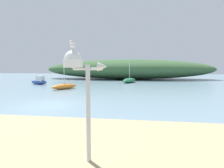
{
  "coord_description": "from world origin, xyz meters",
  "views": [
    {
      "loc": [
        6.36,
        -12.05,
        2.77
      ],
      "look_at": [
        3.85,
        5.57,
        1.07
      ],
      "focal_mm": 28.68,
      "sensor_mm": 36.0,
      "label": 1
    }
  ],
  "objects": [
    {
      "name": "sailboat_west_reach",
      "position": [
        4.96,
        19.62,
        0.4
      ],
      "size": [
        2.93,
        4.49,
        3.99
      ],
      "color": "#287A4C",
      "rests_on": "ground"
    },
    {
      "name": "distant_hill",
      "position": [
        4.02,
        29.42,
        2.24
      ],
      "size": [
        38.41,
        11.72,
        4.48
      ],
      "primitive_type": "ellipsoid",
      "color": "#3D6038",
      "rests_on": "ground"
    },
    {
      "name": "ground_plane",
      "position": [
        0.0,
        0.0,
        0.0
      ],
      "size": [
        120.0,
        120.0,
        0.0
      ],
      "primitive_type": "plane",
      "color": "#7A99A8"
    },
    {
      "name": "sailboat_off_point",
      "position": [
        -2.7,
        9.17,
        0.34
      ],
      "size": [
        2.82,
        3.4,
        3.84
      ],
      "color": "orange",
      "rests_on": "ground"
    },
    {
      "name": "motorboat_outer_mooring",
      "position": [
        -9.1,
        14.38,
        0.5
      ],
      "size": [
        3.2,
        1.78,
        1.35
      ],
      "color": "#2D4C9E",
      "rests_on": "ground"
    },
    {
      "name": "mast_structure",
      "position": [
        4.8,
        -7.5,
        2.67
      ],
      "size": [
        1.17,
        0.51,
        3.01
      ],
      "color": "silver",
      "rests_on": "beach_sand"
    },
    {
      "name": "seagull_on_radar",
      "position": [
        4.67,
        -7.51,
        3.34
      ],
      "size": [
        0.14,
        0.33,
        0.24
      ],
      "color": "orange",
      "rests_on": "mast_structure"
    }
  ]
}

